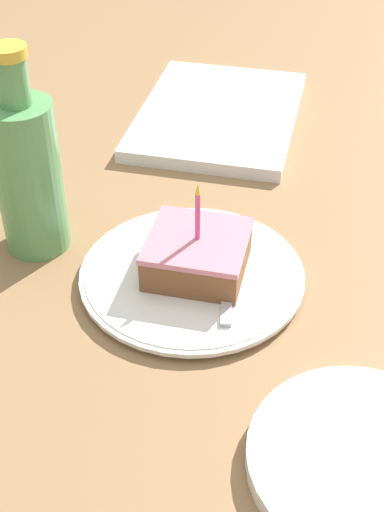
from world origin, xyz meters
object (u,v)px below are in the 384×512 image
Objects in this scene: plate at (192,275)px; fork at (229,259)px; bottle at (28,172)px; side_plate at (364,461)px; marble_board at (219,115)px; cake_slice at (197,254)px.

plate is 0.05m from fork.
bottle is 1.22× the size of side_plate.
fork is at bearing -145.47° from side_plate.
fork is 0.77× the size of bottle.
plate is at bearing -51.80° from fork.
bottle is (-0.03, -0.20, 0.09)m from plate.
bottle is 0.40m from marble_board.
marble_board is (-0.60, -0.25, 0.00)m from side_plate.
cake_slice is 0.29m from side_plate.
fork is 0.95× the size of side_plate.
cake_slice is 0.21m from bottle.
bottle is (0.00, -0.23, 0.09)m from fork.
plate is 1.33× the size of fork.
cake_slice is at bearing -137.65° from side_plate.
marble_board is at bearing -157.38° from side_plate.
marble_board is at bearing -172.25° from cake_slice.
fork reaches higher than plate.
side_plate is at bearing 34.53° from fork.
marble_board is at bearing 157.08° from bottle.
cake_slice is 0.46× the size of bottle.
cake_slice is 0.36× the size of marble_board.
cake_slice is 0.04m from fork.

